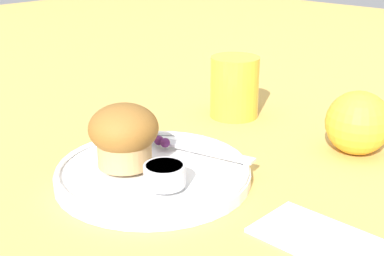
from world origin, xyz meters
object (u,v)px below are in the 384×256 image
muffin (124,134)px  butter_knife (190,147)px  juice_glass (234,87)px  orange_fruit (358,123)px

muffin → butter_knife: (0.02, 0.09, -0.04)m
butter_knife → juice_glass: juice_glass is taller
muffin → orange_fruit: bearing=59.1°
juice_glass → butter_knife: bearing=-67.3°
muffin → orange_fruit: 0.30m
orange_fruit → juice_glass: bearing=179.1°
muffin → butter_knife: 0.10m
butter_knife → juice_glass: size_ratio=1.83×
butter_knife → orange_fruit: (0.13, 0.17, 0.02)m
butter_knife → juice_glass: 0.19m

